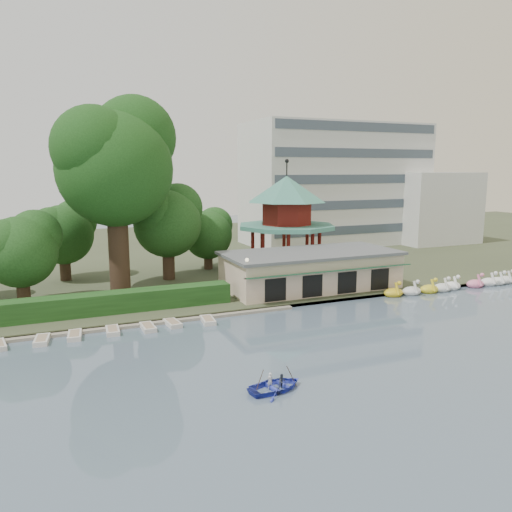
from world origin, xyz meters
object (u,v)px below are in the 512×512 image
rowboat_with_passengers (276,382)px  big_tree (116,159)px  boathouse (311,269)px  pavilion (286,213)px  dock (102,328)px

rowboat_with_passengers → big_tree: bearing=100.8°
boathouse → pavilion: bearing=78.7°
dock → big_tree: 17.93m
dock → boathouse: size_ratio=1.83×
pavilion → dock: bearing=-148.3°
dock → rowboat_with_passengers: 17.89m
pavilion → rowboat_with_passengers: bearing=-117.2°
pavilion → big_tree: (-20.84, -3.81, 6.45)m
dock → rowboat_with_passengers: size_ratio=6.32×
dock → big_tree: bearing=74.0°
rowboat_with_passengers → boathouse: bearing=56.3°
big_tree → rowboat_with_passengers: 30.45m
pavilion → rowboat_with_passengers: pavilion is taller
dock → boathouse: (22.00, 4.77, 2.25)m
pavilion → rowboat_with_passengers: (-15.75, -30.67, -6.98)m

